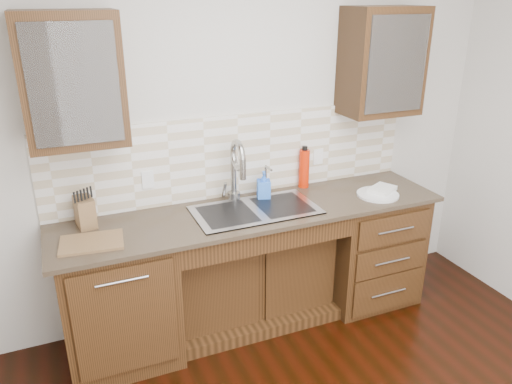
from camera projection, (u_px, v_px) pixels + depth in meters
name	position (u px, v px, depth m)	size (l,w,h in m)	color
wall_back	(234.00, 134.00, 3.55)	(4.00, 0.10, 2.70)	beige
base_cabinet_left	(119.00, 298.00, 3.24)	(0.70, 0.62, 0.88)	#593014
base_cabinet_center	(249.00, 274.00, 3.69)	(1.20, 0.44, 0.70)	#593014
base_cabinet_right	(365.00, 245.00, 3.92)	(0.70, 0.62, 0.88)	#593014
countertop	(255.00, 212.00, 3.40)	(2.70, 0.65, 0.03)	#84705B
backsplash	(238.00, 155.00, 3.55)	(2.70, 0.02, 0.59)	beige
sink	(255.00, 222.00, 3.41)	(0.84, 0.46, 0.19)	#9E9EA5
faucet	(233.00, 174.00, 3.48)	(0.04, 0.04, 0.40)	#999993
filter_tap	(266.00, 179.00, 3.60)	(0.02, 0.02, 0.24)	#999993
upper_cabinet_left	(72.00, 80.00, 2.81)	(0.55, 0.34, 0.75)	#593014
upper_cabinet_right	(382.00, 62.00, 3.56)	(0.55, 0.34, 0.75)	#593014
outlet_left	(148.00, 180.00, 3.34)	(0.08, 0.01, 0.12)	white
outlet_right	(318.00, 157.00, 3.80)	(0.08, 0.01, 0.12)	white
soap_bottle	(264.00, 185.00, 3.54)	(0.09, 0.09, 0.20)	#3272EA
water_bottle	(304.00, 169.00, 3.74)	(0.08, 0.08, 0.29)	red
plate	(378.00, 194.00, 3.63)	(0.30, 0.30, 0.02)	white
dish_towel	(382.00, 189.00, 3.66)	(0.20, 0.14, 0.03)	white
knife_block	(85.00, 212.00, 3.13)	(0.10, 0.17, 0.19)	brown
cutting_board	(92.00, 242.00, 2.93)	(0.36, 0.25, 0.02)	#A5824E
cup_left_a	(56.00, 90.00, 2.79)	(0.13, 0.13, 0.10)	white
cup_left_b	(92.00, 88.00, 2.86)	(0.10, 0.10, 0.09)	white
cup_right_a	(371.00, 70.00, 3.55)	(0.12, 0.12, 0.09)	white
cup_right_b	(387.00, 68.00, 3.59)	(0.11, 0.11, 0.10)	white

